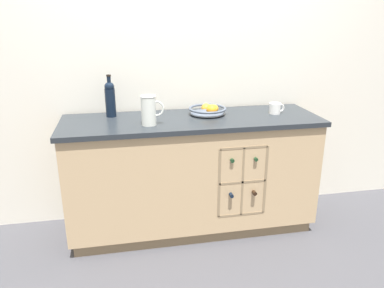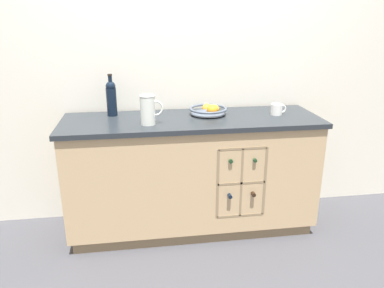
{
  "view_description": "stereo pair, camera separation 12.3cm",
  "coord_description": "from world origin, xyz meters",
  "px_view_note": "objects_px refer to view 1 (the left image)",
  "views": [
    {
      "loc": [
        -0.51,
        -2.62,
        1.64
      ],
      "look_at": [
        0.0,
        0.0,
        0.71
      ],
      "focal_mm": 35.0,
      "sensor_mm": 36.0,
      "label": 1
    },
    {
      "loc": [
        -0.39,
        -2.64,
        1.64
      ],
      "look_at": [
        0.0,
        0.0,
        0.71
      ],
      "focal_mm": 35.0,
      "sensor_mm": 36.0,
      "label": 2
    }
  ],
  "objects_px": {
    "fruit_bowl": "(208,110)",
    "ceramic_mug": "(275,108)",
    "standing_wine_bottle": "(110,98)",
    "white_pitcher": "(149,110)"
  },
  "relations": [
    {
      "from": "ceramic_mug",
      "to": "white_pitcher",
      "type": "bearing_deg",
      "value": -172.49
    },
    {
      "from": "fruit_bowl",
      "to": "standing_wine_bottle",
      "type": "xyz_separation_m",
      "value": [
        -0.72,
        0.09,
        0.1
      ]
    },
    {
      "from": "fruit_bowl",
      "to": "standing_wine_bottle",
      "type": "distance_m",
      "value": 0.74
    },
    {
      "from": "fruit_bowl",
      "to": "ceramic_mug",
      "type": "height_order",
      "value": "fruit_bowl"
    },
    {
      "from": "fruit_bowl",
      "to": "white_pitcher",
      "type": "relative_size",
      "value": 1.4
    },
    {
      "from": "white_pitcher",
      "to": "ceramic_mug",
      "type": "bearing_deg",
      "value": 7.51
    },
    {
      "from": "ceramic_mug",
      "to": "fruit_bowl",
      "type": "bearing_deg",
      "value": 172.75
    },
    {
      "from": "ceramic_mug",
      "to": "standing_wine_bottle",
      "type": "distance_m",
      "value": 1.25
    },
    {
      "from": "fruit_bowl",
      "to": "standing_wine_bottle",
      "type": "relative_size",
      "value": 0.92
    },
    {
      "from": "fruit_bowl",
      "to": "ceramic_mug",
      "type": "distance_m",
      "value": 0.52
    }
  ]
}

